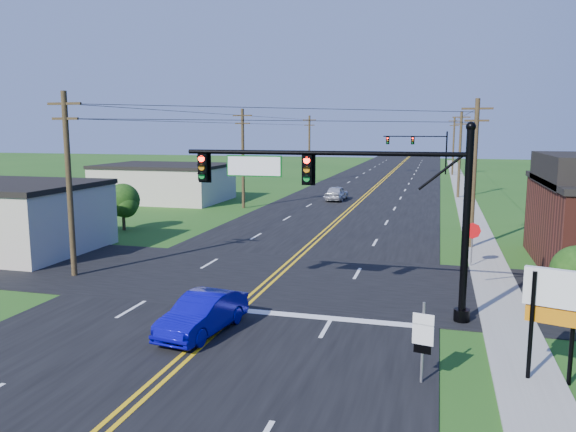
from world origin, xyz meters
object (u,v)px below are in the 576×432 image
(signal_mast_main, at_px, (346,194))
(signal_mast_far, at_px, (419,145))
(blue_car, at_px, (203,315))
(route_sign, at_px, (423,337))
(stop_sign, at_px, (472,235))

(signal_mast_main, distance_m, signal_mast_far, 72.00)
(signal_mast_main, relative_size, blue_car, 2.66)
(signal_mast_main, relative_size, signal_mast_far, 1.03)
(signal_mast_far, xyz_separation_m, blue_car, (-4.59, -75.66, -3.85))
(signal_mast_main, distance_m, blue_car, 7.07)
(blue_car, bearing_deg, route_sign, -6.74)
(signal_mast_far, distance_m, blue_car, 75.89)
(route_sign, distance_m, stop_sign, 14.86)
(signal_mast_far, distance_m, route_sign, 77.86)
(blue_car, height_order, stop_sign, stop_sign)
(blue_car, height_order, route_sign, route_sign)
(blue_car, distance_m, stop_sign, 15.98)
(signal_mast_main, relative_size, stop_sign, 4.74)
(signal_mast_main, xyz_separation_m, blue_car, (-4.49, -3.66, -4.05))
(route_sign, xyz_separation_m, stop_sign, (2.08, 14.71, 0.31))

